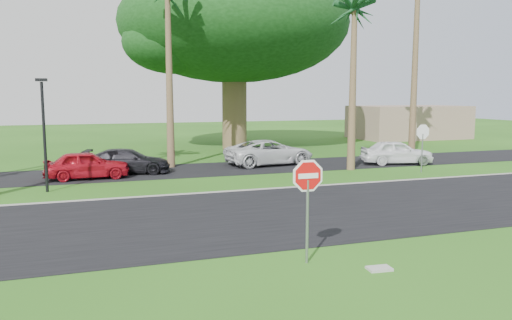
{
  "coord_description": "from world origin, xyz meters",
  "views": [
    {
      "loc": [
        -4.31,
        -13.46,
        3.95
      ],
      "look_at": [
        1.01,
        2.28,
        1.8
      ],
      "focal_mm": 35.0,
      "sensor_mm": 36.0,
      "label": 1
    }
  ],
  "objects_px": {
    "stop_sign_far": "(423,138)",
    "car_dark": "(128,161)",
    "stop_sign_near": "(308,190)",
    "car_red": "(87,165)",
    "car_minivan": "(270,153)",
    "car_pickup": "(397,152)"
  },
  "relations": [
    {
      "from": "stop_sign_far",
      "to": "car_dark",
      "type": "bearing_deg",
      "value": -17.11
    },
    {
      "from": "stop_sign_near",
      "to": "car_red",
      "type": "height_order",
      "value": "stop_sign_near"
    },
    {
      "from": "car_minivan",
      "to": "car_pickup",
      "type": "relative_size",
      "value": 1.26
    },
    {
      "from": "stop_sign_near",
      "to": "car_pickup",
      "type": "bearing_deg",
      "value": 49.33
    },
    {
      "from": "stop_sign_near",
      "to": "car_red",
      "type": "relative_size",
      "value": 0.67
    },
    {
      "from": "car_pickup",
      "to": "car_dark",
      "type": "bearing_deg",
      "value": 98.68
    },
    {
      "from": "stop_sign_near",
      "to": "car_dark",
      "type": "xyz_separation_m",
      "value": [
        -2.95,
        15.45,
        -1.15
      ]
    },
    {
      "from": "car_red",
      "to": "car_pickup",
      "type": "xyz_separation_m",
      "value": [
        16.96,
        -0.33,
        0.03
      ]
    },
    {
      "from": "stop_sign_near",
      "to": "car_minivan",
      "type": "bearing_deg",
      "value": 72.77
    },
    {
      "from": "stop_sign_far",
      "to": "car_red",
      "type": "bearing_deg",
      "value": -11.5
    },
    {
      "from": "car_pickup",
      "to": "stop_sign_near",
      "type": "bearing_deg",
      "value": 153.46
    },
    {
      "from": "car_red",
      "to": "car_minivan",
      "type": "distance_m",
      "value": 10.07
    },
    {
      "from": "car_red",
      "to": "car_minivan",
      "type": "xyz_separation_m",
      "value": [
        9.91,
        1.78,
        0.05
      ]
    },
    {
      "from": "stop_sign_far",
      "to": "car_minivan",
      "type": "relative_size",
      "value": 0.51
    },
    {
      "from": "car_red",
      "to": "car_pickup",
      "type": "distance_m",
      "value": 16.96
    },
    {
      "from": "car_pickup",
      "to": "stop_sign_far",
      "type": "bearing_deg",
      "value": -176.08
    },
    {
      "from": "car_minivan",
      "to": "car_pickup",
      "type": "bearing_deg",
      "value": -113.99
    },
    {
      "from": "car_dark",
      "to": "car_pickup",
      "type": "relative_size",
      "value": 1.05
    },
    {
      "from": "car_minivan",
      "to": "car_dark",
      "type": "bearing_deg",
      "value": 87.47
    },
    {
      "from": "stop_sign_far",
      "to": "car_red",
      "type": "relative_size",
      "value": 0.67
    },
    {
      "from": "stop_sign_near",
      "to": "car_dark",
      "type": "height_order",
      "value": "stop_sign_near"
    },
    {
      "from": "stop_sign_far",
      "to": "car_dark",
      "type": "distance_m",
      "value": 15.16
    }
  ]
}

